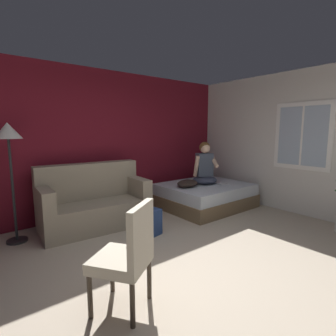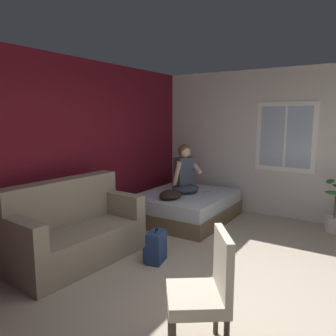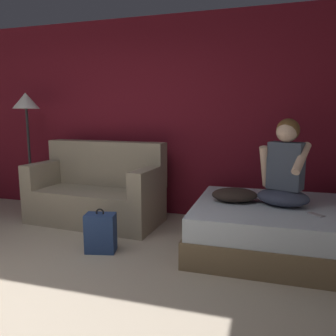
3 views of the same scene
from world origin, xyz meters
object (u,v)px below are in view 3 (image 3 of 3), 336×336
(throw_pillow, at_px, (234,195))
(cell_phone, at_px, (316,215))
(bed, at_px, (279,228))
(person_seated, at_px, (285,170))
(floor_lamp, at_px, (27,112))
(backpack, at_px, (101,233))
(couch, at_px, (98,191))

(throw_pillow, relative_size, cell_phone, 3.33)
(bed, bearing_deg, person_seated, 59.65)
(bed, relative_size, cell_phone, 12.27)
(floor_lamp, bearing_deg, bed, -7.79)
(bed, height_order, person_seated, person_seated)
(backpack, distance_m, cell_phone, 2.09)
(bed, distance_m, backpack, 1.84)
(couch, bearing_deg, throw_pillow, -10.53)
(person_seated, bearing_deg, cell_phone, -48.31)
(person_seated, xyz_separation_m, throw_pillow, (-0.49, -0.01, -0.29))
(bed, xyz_separation_m, backpack, (-1.75, -0.55, -0.04))
(person_seated, xyz_separation_m, backpack, (-1.78, -0.59, -0.64))
(bed, relative_size, floor_lamp, 1.04)
(person_seated, bearing_deg, couch, 171.97)
(bed, height_order, floor_lamp, floor_lamp)
(floor_lamp, bearing_deg, cell_phone, -11.21)
(cell_phone, bearing_deg, throw_pillow, 110.26)
(couch, xyz_separation_m, throw_pillow, (1.80, -0.33, 0.16))
(throw_pillow, bearing_deg, cell_phone, -21.04)
(backpack, height_order, floor_lamp, floor_lamp)
(person_seated, distance_m, floor_lamp, 3.50)
(couch, relative_size, throw_pillow, 3.65)
(floor_lamp, bearing_deg, couch, -5.26)
(floor_lamp, bearing_deg, person_seated, -7.12)
(backpack, relative_size, throw_pillow, 0.95)
(backpack, relative_size, cell_phone, 3.18)
(throw_pillow, height_order, cell_phone, throw_pillow)
(person_seated, distance_m, cell_phone, 0.54)
(couch, relative_size, cell_phone, 12.16)
(backpack, distance_m, throw_pillow, 1.45)
(throw_pillow, bearing_deg, bed, -3.22)
(throw_pillow, height_order, floor_lamp, floor_lamp)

